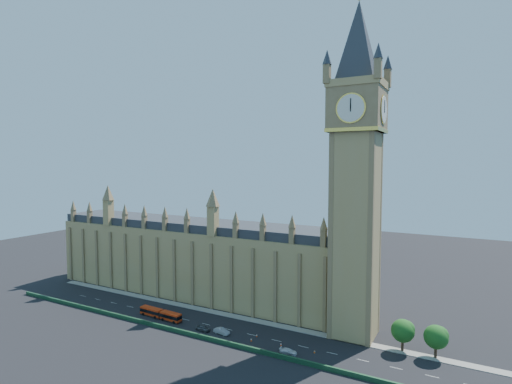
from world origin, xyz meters
The scene contains 15 objects.
ground centered at (0.00, 0.00, 0.00)m, with size 400.00×400.00×0.00m, color black.
palace_westminster centered at (-25.00, 22.00, 13.86)m, with size 120.00×20.00×28.00m.
elizabeth_tower centered at (38.00, 13.99, 54.56)m, with size 20.59×20.59×105.00m.
bridge_parapet centered at (0.00, -9.00, 0.60)m, with size 160.00×0.60×1.20m, color #1E4C2D.
kerb_north centered at (0.00, 9.50, 0.08)m, with size 160.00×3.00×0.16m, color gray.
tree_east_near centered at (52.22, 10.08, 5.64)m, with size 6.00×6.00×8.50m.
tree_east_far centered at (60.22, 10.08, 5.64)m, with size 6.00×6.00×8.50m.
red_bus centered at (-19.57, -3.02, 1.44)m, with size 16.23×3.29×2.74m.
car_grey centered at (-2.00, -4.40, 0.78)m, with size 1.84×4.57×1.56m, color #46494F.
car_silver centered at (4.10, -3.62, 0.83)m, with size 1.75×5.01×1.65m, color #98999F.
car_white centered at (26.03, -5.65, 0.67)m, with size 1.88×4.62×1.34m, color silver.
cone_a centered at (14.00, -3.73, 0.40)m, with size 0.52×0.52×0.80m.
cone_b centered at (14.00, -0.52, 0.38)m, with size 0.58×0.58×0.77m.
cone_c centered at (31.88, -1.96, 0.33)m, with size 0.51×0.51×0.68m.
cone_d centered at (22.46, -2.41, 0.37)m, with size 0.60×0.60×0.76m.
Camera 1 is at (65.98, -98.25, 49.45)m, focal length 28.00 mm.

